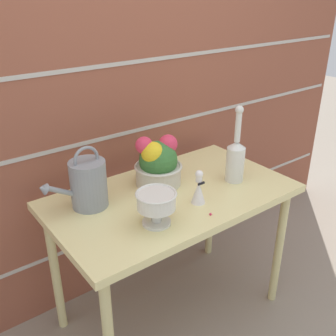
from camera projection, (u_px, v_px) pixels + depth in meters
ground_plane at (172, 311)px, 2.16m from camera, size 12.00×12.00×0.00m
brick_wall at (119, 98)px, 2.01m from camera, size 3.60×0.08×2.20m
patio_table at (172, 208)px, 1.88m from camera, size 1.15×0.66×0.74m
watering_can at (88, 183)px, 1.70m from camera, size 0.30×0.16×0.28m
crystal_pedestal_bowl at (156, 203)px, 1.58m from camera, size 0.17×0.17×0.14m
flower_planter at (158, 163)px, 1.88m from camera, size 0.23×0.23×0.25m
glass_decanter at (236, 157)px, 1.92m from camera, size 0.09×0.09×0.39m
figurine_vase at (199, 190)px, 1.74m from camera, size 0.06×0.06×0.16m
fallen_petal at (211, 214)px, 1.67m from camera, size 0.01×0.01×0.01m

